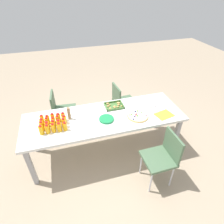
% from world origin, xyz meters
% --- Properties ---
extents(ground_plane, '(12.00, 12.00, 0.00)m').
position_xyz_m(ground_plane, '(0.00, 0.00, 0.00)').
color(ground_plane, tan).
extents(party_table, '(2.41, 0.81, 0.74)m').
position_xyz_m(party_table, '(0.00, 0.00, 0.68)').
color(party_table, white).
rests_on(party_table, ground_plane).
extents(chair_near_right, '(0.41, 0.41, 0.83)m').
position_xyz_m(chair_near_right, '(0.63, -0.75, 0.50)').
color(chair_near_right, '#4C6B4C').
rests_on(chair_near_right, ground_plane).
extents(chair_far_right, '(0.43, 0.43, 0.83)m').
position_xyz_m(chair_far_right, '(0.53, 0.71, 0.50)').
color(chair_far_right, '#4C6B4C').
rests_on(chair_far_right, ground_plane).
extents(chair_far_left, '(0.43, 0.43, 0.83)m').
position_xyz_m(chair_far_left, '(-0.63, 0.74, 0.50)').
color(chair_far_left, '#4C6B4C').
rests_on(chair_far_left, ground_plane).
extents(juice_bottle_0, '(0.06, 0.06, 0.14)m').
position_xyz_m(juice_bottle_0, '(-0.90, -0.14, 0.81)').
color(juice_bottle_0, '#F8AF14').
rests_on(juice_bottle_0, party_table).
extents(juice_bottle_1, '(0.06, 0.06, 0.14)m').
position_xyz_m(juice_bottle_1, '(-0.82, -0.15, 0.81)').
color(juice_bottle_1, '#F9AE14').
rests_on(juice_bottle_1, party_table).
extents(juice_bottle_2, '(0.05, 0.05, 0.14)m').
position_xyz_m(juice_bottle_2, '(-0.74, -0.14, 0.81)').
color(juice_bottle_2, '#F9AE14').
rests_on(juice_bottle_2, party_table).
extents(juice_bottle_3, '(0.06, 0.06, 0.14)m').
position_xyz_m(juice_bottle_3, '(-0.66, -0.15, 0.81)').
color(juice_bottle_3, '#F9AB14').
rests_on(juice_bottle_3, party_table).
extents(juice_bottle_4, '(0.05, 0.05, 0.13)m').
position_xyz_m(juice_bottle_4, '(-0.59, -0.15, 0.81)').
color(juice_bottle_4, '#FAAD14').
rests_on(juice_bottle_4, party_table).
extents(juice_bottle_5, '(0.06, 0.06, 0.15)m').
position_xyz_m(juice_bottle_5, '(-0.89, -0.07, 0.81)').
color(juice_bottle_5, '#FAAE14').
rests_on(juice_bottle_5, party_table).
extents(juice_bottle_6, '(0.06, 0.06, 0.14)m').
position_xyz_m(juice_bottle_6, '(-0.82, -0.08, 0.81)').
color(juice_bottle_6, '#FAAC14').
rests_on(juice_bottle_6, party_table).
extents(juice_bottle_7, '(0.06, 0.06, 0.14)m').
position_xyz_m(juice_bottle_7, '(-0.74, -0.07, 0.81)').
color(juice_bottle_7, '#FAAF14').
rests_on(juice_bottle_7, party_table).
extents(juice_bottle_8, '(0.06, 0.06, 0.13)m').
position_xyz_m(juice_bottle_8, '(-0.67, -0.07, 0.80)').
color(juice_bottle_8, '#FAAF14').
rests_on(juice_bottle_8, party_table).
extents(juice_bottle_9, '(0.06, 0.06, 0.15)m').
position_xyz_m(juice_bottle_9, '(-0.60, -0.07, 0.81)').
color(juice_bottle_9, '#F9AC14').
rests_on(juice_bottle_9, party_table).
extents(juice_bottle_10, '(0.06, 0.06, 0.14)m').
position_xyz_m(juice_bottle_10, '(-0.89, 0.01, 0.81)').
color(juice_bottle_10, '#F9AB14').
rests_on(juice_bottle_10, party_table).
extents(juice_bottle_11, '(0.05, 0.05, 0.15)m').
position_xyz_m(juice_bottle_11, '(-0.82, 0.00, 0.81)').
color(juice_bottle_11, '#F9AF14').
rests_on(juice_bottle_11, party_table).
extents(juice_bottle_12, '(0.05, 0.05, 0.13)m').
position_xyz_m(juice_bottle_12, '(-0.74, 0.01, 0.80)').
color(juice_bottle_12, '#F9AE14').
rests_on(juice_bottle_12, party_table).
extents(juice_bottle_13, '(0.06, 0.06, 0.15)m').
position_xyz_m(juice_bottle_13, '(-0.67, 0.01, 0.81)').
color(juice_bottle_13, '#FAAE14').
rests_on(juice_bottle_13, party_table).
extents(juice_bottle_14, '(0.06, 0.06, 0.13)m').
position_xyz_m(juice_bottle_14, '(-0.59, 0.01, 0.80)').
color(juice_bottle_14, '#FAAD14').
rests_on(juice_bottle_14, party_table).
extents(juice_bottle_15, '(0.05, 0.05, 0.15)m').
position_xyz_m(juice_bottle_15, '(-0.88, 0.08, 0.81)').
color(juice_bottle_15, '#FAAF14').
rests_on(juice_bottle_15, party_table).
extents(juice_bottle_16, '(0.05, 0.05, 0.14)m').
position_xyz_m(juice_bottle_16, '(-0.81, 0.07, 0.81)').
color(juice_bottle_16, '#F8AE14').
rests_on(juice_bottle_16, party_table).
extents(juice_bottle_17, '(0.05, 0.05, 0.15)m').
position_xyz_m(juice_bottle_17, '(-0.74, 0.08, 0.81)').
color(juice_bottle_17, '#F9AD14').
rests_on(juice_bottle_17, party_table).
extents(juice_bottle_18, '(0.06, 0.06, 0.13)m').
position_xyz_m(juice_bottle_18, '(-0.66, 0.08, 0.80)').
color(juice_bottle_18, '#F9AC14').
rests_on(juice_bottle_18, party_table).
extents(juice_bottle_19, '(0.06, 0.06, 0.13)m').
position_xyz_m(juice_bottle_19, '(-0.59, 0.08, 0.81)').
color(juice_bottle_19, '#FAAC14').
rests_on(juice_bottle_19, party_table).
extents(fruit_pizza, '(0.32, 0.32, 0.05)m').
position_xyz_m(fruit_pizza, '(0.49, -0.14, 0.76)').
color(fruit_pizza, tan).
rests_on(fruit_pizza, party_table).
extents(snack_tray, '(0.30, 0.23, 0.04)m').
position_xyz_m(snack_tray, '(0.22, 0.22, 0.76)').
color(snack_tray, '#477238').
rests_on(snack_tray, party_table).
extents(plate_stack, '(0.22, 0.22, 0.03)m').
position_xyz_m(plate_stack, '(0.01, -0.09, 0.76)').
color(plate_stack, '#1E8C4C').
rests_on(plate_stack, party_table).
extents(napkin_stack, '(0.15, 0.15, 0.02)m').
position_xyz_m(napkin_stack, '(0.81, 0.09, 0.75)').
color(napkin_stack, white).
rests_on(napkin_stack, party_table).
extents(cardboard_tube, '(0.04, 0.04, 0.20)m').
position_xyz_m(cardboard_tube, '(-0.51, 0.09, 0.84)').
color(cardboard_tube, '#9E7A56').
rests_on(cardboard_tube, party_table).
extents(paper_folder, '(0.30, 0.25, 0.01)m').
position_xyz_m(paper_folder, '(0.89, -0.22, 0.75)').
color(paper_folder, yellow).
rests_on(paper_folder, party_table).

